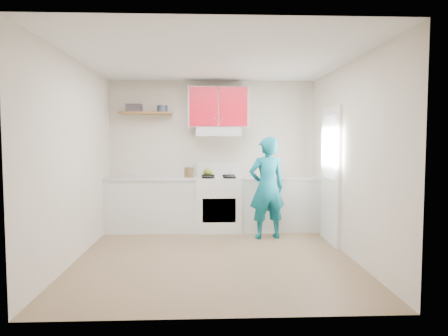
{
  "coord_description": "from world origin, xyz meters",
  "views": [
    {
      "loc": [
        -0.1,
        -5.35,
        1.56
      ],
      "look_at": [
        0.15,
        0.55,
        1.15
      ],
      "focal_mm": 32.6,
      "sensor_mm": 36.0,
      "label": 1
    }
  ],
  "objects_px": {
    "kettle": "(208,172)",
    "person": "(267,188)",
    "crock": "(189,173)",
    "stove": "(219,204)",
    "tin": "(162,109)"
  },
  "relations": [
    {
      "from": "crock",
      "to": "tin",
      "type": "bearing_deg",
      "value": 162.35
    },
    {
      "from": "crock",
      "to": "person",
      "type": "relative_size",
      "value": 0.12
    },
    {
      "from": "crock",
      "to": "person",
      "type": "bearing_deg",
      "value": -25.0
    },
    {
      "from": "tin",
      "to": "crock",
      "type": "bearing_deg",
      "value": -17.65
    },
    {
      "from": "stove",
      "to": "crock",
      "type": "xyz_separation_m",
      "value": [
        -0.51,
        -0.0,
        0.53
      ]
    },
    {
      "from": "tin",
      "to": "person",
      "type": "xyz_separation_m",
      "value": [
        1.71,
        -0.73,
        -1.29
      ]
    },
    {
      "from": "crock",
      "to": "kettle",
      "type": "bearing_deg",
      "value": 35.07
    },
    {
      "from": "kettle",
      "to": "person",
      "type": "height_order",
      "value": "person"
    },
    {
      "from": "stove",
      "to": "kettle",
      "type": "distance_m",
      "value": 0.61
    },
    {
      "from": "stove",
      "to": "person",
      "type": "height_order",
      "value": "person"
    },
    {
      "from": "person",
      "to": "tin",
      "type": "bearing_deg",
      "value": -34.02
    },
    {
      "from": "stove",
      "to": "tin",
      "type": "height_order",
      "value": "tin"
    },
    {
      "from": "stove",
      "to": "kettle",
      "type": "height_order",
      "value": "kettle"
    },
    {
      "from": "stove",
      "to": "tin",
      "type": "relative_size",
      "value": 5.09
    },
    {
      "from": "stove",
      "to": "crock",
      "type": "distance_m",
      "value": 0.74
    }
  ]
}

